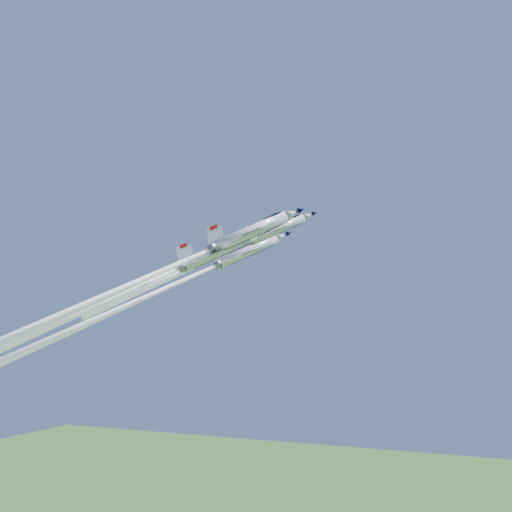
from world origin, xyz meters
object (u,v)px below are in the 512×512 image
at_px(jet_left, 132,303).
at_px(jet_slot, 126,292).
at_px(jet_lead, 211,259).
at_px(jet_right, 109,294).

height_order(jet_left, jet_slot, jet_left).
xyz_separation_m(jet_lead, jet_right, (-11.21, -13.86, -6.85)).
xyz_separation_m(jet_lead, jet_slot, (-11.16, -9.41, -6.17)).
distance_m(jet_lead, jet_right, 19.10).
xyz_separation_m(jet_left, jet_right, (4.98, -13.45, 0.72)).
relative_size(jet_left, jet_slot, 1.31).
bearing_deg(jet_slot, jet_lead, 96.68).
bearing_deg(jet_lead, jet_slot, -83.32).
distance_m(jet_right, jet_slot, 4.50).
bearing_deg(jet_left, jet_slot, -4.27).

